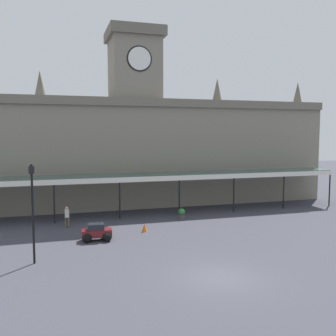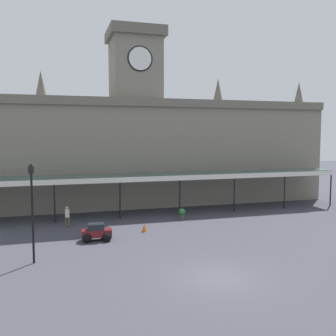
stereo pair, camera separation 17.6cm
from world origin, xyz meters
name	(u,v)px [view 1 (the left image)]	position (x,y,z in m)	size (l,w,h in m)	color
ground_plane	(220,278)	(0.00, 0.00, 0.00)	(140.00, 140.00, 0.00)	#3D3E47
station_building	(135,147)	(0.00, 21.45, 6.05)	(41.09, 6.03, 17.95)	gray
entrance_canopy	(147,176)	(0.00, 16.22, 3.58)	(38.39, 3.26, 3.73)	#38564C
car_maroon_sedan	(97,233)	(-5.37, 8.78, 0.50)	(2.11, 1.61, 1.19)	maroon
pedestrian_beside_cars	(67,216)	(-7.24, 13.18, 0.91)	(0.38, 0.34, 1.67)	brown
victorian_lamppost	(33,203)	(-9.31, 5.07, 3.52)	(0.30, 0.30, 5.76)	black
traffic_cone	(144,228)	(-1.65, 10.14, 0.32)	(0.40, 0.40, 0.63)	orange
planter_near_kerb	(182,214)	(2.40, 13.26, 0.49)	(0.60, 0.60, 0.96)	#47423D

